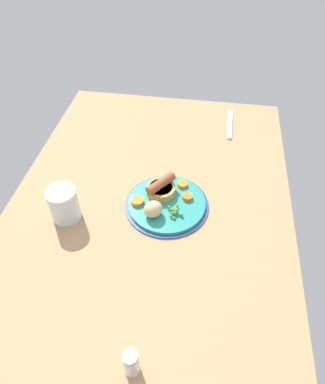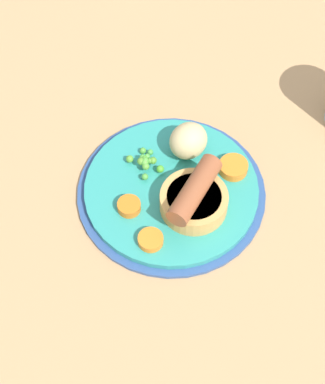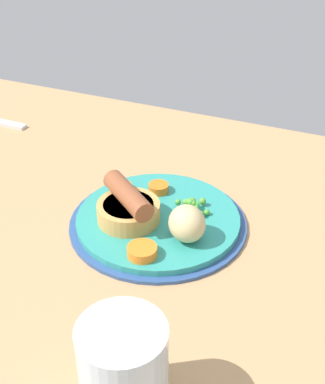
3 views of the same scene
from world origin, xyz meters
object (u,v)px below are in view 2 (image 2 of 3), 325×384
(pea_pile, at_px, (145,161))
(carrot_slice_3, at_px, (151,240))
(carrot_slice_0, at_px, (129,203))
(sausage_pudding, at_px, (194,198))
(potato_chunk_0, at_px, (188,141))
(dinner_plate, at_px, (171,191))
(carrot_slice_2, at_px, (233,167))

(pea_pile, height_order, carrot_slice_3, pea_pile)
(pea_pile, distance_m, carrot_slice_0, 0.06)
(sausage_pudding, relative_size, potato_chunk_0, 1.75)
(dinner_plate, height_order, potato_chunk_0, potato_chunk_0)
(dinner_plate, distance_m, carrot_slice_3, 0.08)
(sausage_pudding, xyz_separation_m, carrot_slice_3, (-0.04, 0.06, -0.01))
(carrot_slice_0, bearing_deg, potato_chunk_0, -50.29)
(dinner_plate, relative_size, pea_pile, 4.63)
(carrot_slice_2, distance_m, carrot_slice_3, 0.15)
(sausage_pudding, bearing_deg, pea_pile, -106.88)
(sausage_pudding, bearing_deg, carrot_slice_3, -17.94)
(potato_chunk_0, xyz_separation_m, carrot_slice_0, (-0.07, 0.09, -0.02))
(carrot_slice_3, bearing_deg, carrot_slice_2, -53.53)
(sausage_pudding, relative_size, pea_pile, 1.76)
(sausage_pudding, distance_m, carrot_slice_3, 0.07)
(carrot_slice_0, bearing_deg, carrot_slice_3, -159.96)
(potato_chunk_0, distance_m, carrot_slice_0, 0.11)
(potato_chunk_0, height_order, carrot_slice_3, potato_chunk_0)
(potato_chunk_0, height_order, carrot_slice_0, potato_chunk_0)
(carrot_slice_0, relative_size, carrot_slice_2, 0.78)
(carrot_slice_2, bearing_deg, carrot_slice_0, 103.72)
(potato_chunk_0, bearing_deg, carrot_slice_3, 152.09)
(sausage_pudding, height_order, carrot_slice_2, sausage_pudding)
(dinner_plate, bearing_deg, sausage_pudding, -145.64)
(pea_pile, bearing_deg, carrot_slice_0, 153.19)
(pea_pile, relative_size, potato_chunk_0, 1.00)
(pea_pile, xyz_separation_m, carrot_slice_3, (-0.11, 0.01, -0.01))
(sausage_pudding, bearing_deg, carrot_slice_0, -62.12)
(sausage_pudding, height_order, carrot_slice_0, sausage_pudding)
(carrot_slice_2, relative_size, carrot_slice_3, 1.21)
(sausage_pudding, xyz_separation_m, potato_chunk_0, (0.08, -0.01, 0.00))
(carrot_slice_3, bearing_deg, carrot_slice_0, 20.04)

